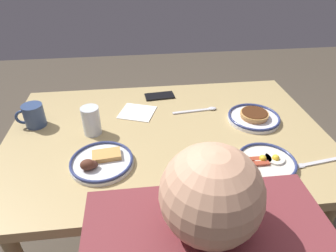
{
  "coord_description": "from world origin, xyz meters",
  "views": [
    {
      "loc": [
        0.11,
        0.99,
        1.45
      ],
      "look_at": [
        -0.01,
        -0.0,
        0.78
      ],
      "focal_mm": 31.47,
      "sensor_mm": 36.0,
      "label": 1
    }
  ],
  "objects_px": {
    "plate_near_main": "(254,117)",
    "cell_phone": "(160,96)",
    "coffee_mug": "(33,115)",
    "paper_napkin": "(137,112)",
    "fork_near": "(318,162)",
    "plate_center_pancakes": "(266,162)",
    "drinking_glass": "(92,122)",
    "plate_far_companion": "(101,162)",
    "tea_spoon": "(201,110)"
  },
  "relations": [
    {
      "from": "tea_spoon",
      "to": "drinking_glass",
      "type": "bearing_deg",
      "value": 14.43
    },
    {
      "from": "plate_far_companion",
      "to": "coffee_mug",
      "type": "distance_m",
      "value": 0.42
    },
    {
      "from": "drinking_glass",
      "to": "fork_near",
      "type": "height_order",
      "value": "drinking_glass"
    },
    {
      "from": "paper_napkin",
      "to": "coffee_mug",
      "type": "bearing_deg",
      "value": 7.03
    },
    {
      "from": "drinking_glass",
      "to": "plate_near_main",
      "type": "bearing_deg",
      "value": -178.58
    },
    {
      "from": "plate_far_companion",
      "to": "paper_napkin",
      "type": "relative_size",
      "value": 1.51
    },
    {
      "from": "drinking_glass",
      "to": "tea_spoon",
      "type": "xyz_separation_m",
      "value": [
        -0.48,
        -0.12,
        -0.05
      ]
    },
    {
      "from": "paper_napkin",
      "to": "tea_spoon",
      "type": "distance_m",
      "value": 0.29
    },
    {
      "from": "coffee_mug",
      "to": "drinking_glass",
      "type": "xyz_separation_m",
      "value": [
        -0.25,
        0.09,
        0.0
      ]
    },
    {
      "from": "tea_spoon",
      "to": "plate_center_pancakes",
      "type": "bearing_deg",
      "value": 110.91
    },
    {
      "from": "fork_near",
      "to": "coffee_mug",
      "type": "bearing_deg",
      "value": -19.36
    },
    {
      "from": "plate_far_companion",
      "to": "tea_spoon",
      "type": "distance_m",
      "value": 0.54
    },
    {
      "from": "plate_center_pancakes",
      "to": "drinking_glass",
      "type": "xyz_separation_m",
      "value": [
        0.63,
        -0.27,
        0.04
      ]
    },
    {
      "from": "plate_center_pancakes",
      "to": "plate_far_companion",
      "type": "xyz_separation_m",
      "value": [
        0.58,
        -0.07,
        0.0
      ]
    },
    {
      "from": "plate_near_main",
      "to": "paper_napkin",
      "type": "bearing_deg",
      "value": -13.65
    },
    {
      "from": "cell_phone",
      "to": "plate_far_companion",
      "type": "bearing_deg",
      "value": 56.8
    },
    {
      "from": "plate_near_main",
      "to": "coffee_mug",
      "type": "distance_m",
      "value": 0.94
    },
    {
      "from": "plate_near_main",
      "to": "tea_spoon",
      "type": "xyz_separation_m",
      "value": [
        0.21,
        -0.11,
        -0.01
      ]
    },
    {
      "from": "plate_center_pancakes",
      "to": "coffee_mug",
      "type": "distance_m",
      "value": 0.95
    },
    {
      "from": "cell_phone",
      "to": "paper_napkin",
      "type": "xyz_separation_m",
      "value": [
        0.12,
        0.14,
        -0.0
      ]
    },
    {
      "from": "plate_center_pancakes",
      "to": "fork_near",
      "type": "bearing_deg",
      "value": 175.5
    },
    {
      "from": "coffee_mug",
      "to": "plate_center_pancakes",
      "type": "bearing_deg",
      "value": 157.69
    },
    {
      "from": "plate_near_main",
      "to": "plate_center_pancakes",
      "type": "bearing_deg",
      "value": 78.04
    },
    {
      "from": "tea_spoon",
      "to": "fork_near",
      "type": "bearing_deg",
      "value": 129.67
    },
    {
      "from": "plate_near_main",
      "to": "cell_phone",
      "type": "bearing_deg",
      "value": -34.47
    },
    {
      "from": "plate_center_pancakes",
      "to": "tea_spoon",
      "type": "distance_m",
      "value": 0.43
    },
    {
      "from": "paper_napkin",
      "to": "tea_spoon",
      "type": "xyz_separation_m",
      "value": [
        -0.29,
        0.02,
        0.0
      ]
    },
    {
      "from": "paper_napkin",
      "to": "plate_center_pancakes",
      "type": "bearing_deg",
      "value": 137.06
    },
    {
      "from": "plate_center_pancakes",
      "to": "tea_spoon",
      "type": "height_order",
      "value": "plate_center_pancakes"
    },
    {
      "from": "drinking_glass",
      "to": "plate_center_pancakes",
      "type": "bearing_deg",
      "value": 156.51
    },
    {
      "from": "coffee_mug",
      "to": "cell_phone",
      "type": "relative_size",
      "value": 0.82
    },
    {
      "from": "cell_phone",
      "to": "paper_napkin",
      "type": "bearing_deg",
      "value": 45.0
    },
    {
      "from": "plate_near_main",
      "to": "fork_near",
      "type": "height_order",
      "value": "plate_near_main"
    },
    {
      "from": "drinking_glass",
      "to": "tea_spoon",
      "type": "height_order",
      "value": "drinking_glass"
    },
    {
      "from": "plate_center_pancakes",
      "to": "plate_near_main",
      "type": "bearing_deg",
      "value": -101.96
    },
    {
      "from": "plate_far_companion",
      "to": "cell_phone",
      "type": "relative_size",
      "value": 1.57
    },
    {
      "from": "paper_napkin",
      "to": "fork_near",
      "type": "distance_m",
      "value": 0.77
    },
    {
      "from": "drinking_glass",
      "to": "cell_phone",
      "type": "height_order",
      "value": "drinking_glass"
    },
    {
      "from": "plate_far_companion",
      "to": "drinking_glass",
      "type": "distance_m",
      "value": 0.22
    },
    {
      "from": "cell_phone",
      "to": "drinking_glass",
      "type": "bearing_deg",
      "value": 37.51
    },
    {
      "from": "plate_near_main",
      "to": "plate_far_companion",
      "type": "xyz_separation_m",
      "value": [
        0.65,
        0.22,
        -0.0
      ]
    },
    {
      "from": "coffee_mug",
      "to": "paper_napkin",
      "type": "height_order",
      "value": "coffee_mug"
    },
    {
      "from": "cell_phone",
      "to": "paper_napkin",
      "type": "relative_size",
      "value": 0.96
    },
    {
      "from": "plate_far_companion",
      "to": "fork_near",
      "type": "bearing_deg",
      "value": 173.89
    },
    {
      "from": "plate_center_pancakes",
      "to": "paper_napkin",
      "type": "distance_m",
      "value": 0.61
    },
    {
      "from": "plate_far_companion",
      "to": "coffee_mug",
      "type": "xyz_separation_m",
      "value": [
        0.3,
        -0.29,
        0.04
      ]
    },
    {
      "from": "paper_napkin",
      "to": "plate_far_companion",
      "type": "bearing_deg",
      "value": 68.26
    },
    {
      "from": "plate_near_main",
      "to": "drinking_glass",
      "type": "xyz_separation_m",
      "value": [
        0.69,
        0.02,
        0.04
      ]
    },
    {
      "from": "cell_phone",
      "to": "tea_spoon",
      "type": "bearing_deg",
      "value": 131.86
    },
    {
      "from": "plate_center_pancakes",
      "to": "fork_near",
      "type": "distance_m",
      "value": 0.19
    }
  ]
}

